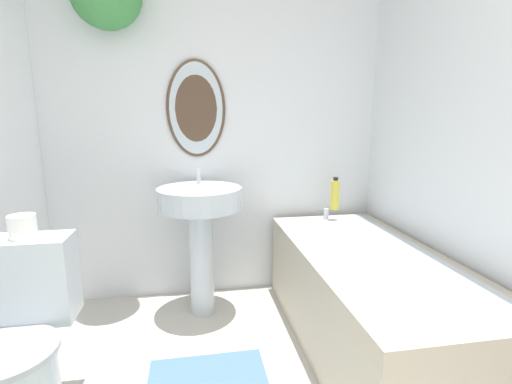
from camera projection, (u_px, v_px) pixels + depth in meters
name	position (u px, v px, depth m)	size (l,w,h in m)	color
wall_back	(199.00, 108.00, 2.54)	(2.44, 0.43, 2.40)	silver
wall_right	(512.00, 138.00, 1.61)	(0.06, 2.58, 2.40)	silver
toilet	(18.00, 354.00, 1.51)	(0.38, 0.56, 0.78)	silver
pedestal_sink	(200.00, 218.00, 2.38)	(0.54, 0.54, 0.95)	silver
bathtub	(369.00, 299.00, 2.07)	(0.75, 1.63, 0.64)	#B2A893
shampoo_bottle	(335.00, 195.00, 2.64)	(0.06, 0.06, 0.23)	gold
bath_mat	(208.00, 380.00, 1.83)	(0.59, 0.39, 0.02)	#4C7093
toilet_paper_roll	(23.00, 227.00, 1.58)	(0.11, 0.11, 0.10)	white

